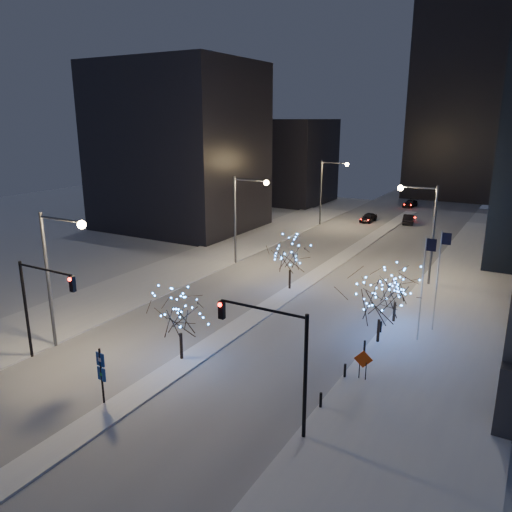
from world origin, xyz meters
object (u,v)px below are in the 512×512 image
Objects in this scene: holiday_tree_median_far at (290,255)px; holiday_tree_plaza_far at (396,285)px; car_far at (410,204)px; holiday_tree_median_near at (180,314)px; wayfinding_sign at (101,371)px; street_lamp_east at (425,221)px; street_lamp_w_mid at (243,209)px; traffic_signal_east at (278,349)px; holiday_tree_plaza_near at (381,298)px; street_lamp_w_near at (56,263)px; car_near at (368,217)px; street_lamp_w_far at (328,184)px; car_mid at (409,219)px; traffic_signal_west at (39,297)px; construction_sign at (363,362)px.

holiday_tree_plaza_far is (11.00, -3.08, -0.24)m from holiday_tree_median_far.
holiday_tree_median_far is (1.00, -53.64, 2.88)m from car_far.
holiday_tree_median_near is 1.40× the size of wayfinding_sign.
holiday_tree_median_near reaches higher than wayfinding_sign.
holiday_tree_median_near is at bearing -112.80° from street_lamp_east.
holiday_tree_median_near is 1.02× the size of holiday_tree_plaza_far.
street_lamp_w_mid reaches higher than holiday_tree_plaza_far.
traffic_signal_east is at bearing -55.49° from street_lamp_w_mid.
street_lamp_east is 1.81× the size of holiday_tree_plaza_near.
holiday_tree_plaza_near is at bearing -72.62° from car_far.
holiday_tree_median_far is at bearing -31.68° from street_lamp_w_mid.
holiday_tree_plaza_near is at bearing 32.21° from street_lamp_w_near.
holiday_tree_median_near is at bearing -81.60° from car_near.
traffic_signal_east is (17.88, -1.00, -1.74)m from street_lamp_w_near.
street_lamp_east reaches higher than traffic_signal_east.
holiday_tree_median_far is 1.44× the size of wayfinding_sign.
street_lamp_w_far is 2.03× the size of holiday_tree_plaza_far.
street_lamp_w_mid is at bearing 62.67° from car_mid.
street_lamp_w_near is at bearing -124.19° from street_lamp_east.
car_near is at bearing 116.86° from street_lamp_east.
street_lamp_w_near is 2.37× the size of car_near.
holiday_tree_median_near is (3.54, -53.07, 2.74)m from car_near.
car_far is 0.86× the size of holiday_tree_median_far.
street_lamp_w_mid is at bearing -171.04° from street_lamp_east.
street_lamp_east is at bearing 58.31° from traffic_signal_west.
car_near is at bearing 95.60° from holiday_tree_median_far.
street_lamp_w_near reaches higher than wayfinding_sign.
street_lamp_east is at bearing 76.78° from wayfinding_sign.
street_lamp_w_far is 31.50m from holiday_tree_median_far.
holiday_tree_plaza_near is (8.55, -45.48, 2.86)m from car_mid.
holiday_tree_median_far reaches higher than car_near.
car_mid is 1.01× the size of car_far.
car_mid reaches higher than car_far.
holiday_tree_plaza_near reaches higher than holiday_tree_plaza_far.
holiday_tree_median_far is (3.54, -36.09, 2.82)m from car_near.
holiday_tree_median_near is 6.84m from wayfinding_sign.
holiday_tree_median_far is (-2.45, -37.93, 2.79)m from car_mid.
holiday_tree_median_near is at bearing -82.91° from car_far.
street_lamp_w_far reaches higher than holiday_tree_plaza_near.
holiday_tree_median_far is (8.44, -5.21, -2.97)m from street_lamp_w_mid.
holiday_tree_plaza_far is 1.37× the size of wayfinding_sign.
wayfinding_sign is (-9.92, -2.88, -2.55)m from traffic_signal_east.
car_far is 53.72m from holiday_tree_median_far.
street_lamp_w_mid is 34.96m from car_mid.
holiday_tree_plaza_far is 2.49× the size of construction_sign.
traffic_signal_west is (-18.52, -30.00, -1.69)m from street_lamp_east.
holiday_tree_median_far is at bearing -142.21° from street_lamp_east.
car_mid is at bearing 35.34° from street_lamp_w_far.
street_lamp_w_far is 2.24× the size of car_far.
street_lamp_w_mid is 5.04× the size of construction_sign.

